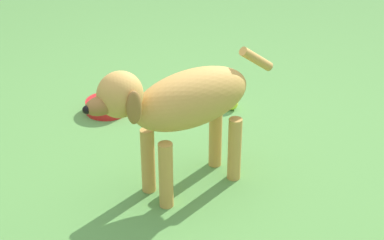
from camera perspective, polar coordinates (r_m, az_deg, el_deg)
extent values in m
plane|color=#548C42|center=(2.70, 0.15, -3.72)|extent=(14.00, 14.00, 0.00)
ellipsoid|color=#C69347|center=(2.35, 0.00, 2.03)|extent=(0.55, 0.39, 0.23)
cylinder|color=#C69347|center=(2.35, -2.44, -5.16)|extent=(0.06, 0.06, 0.28)
cylinder|color=#C69347|center=(2.44, -4.11, -3.80)|extent=(0.06, 0.06, 0.28)
cylinder|color=#C69347|center=(2.52, 3.98, -2.72)|extent=(0.06, 0.06, 0.28)
cylinder|color=#C69347|center=(2.60, 2.19, -1.53)|extent=(0.06, 0.06, 0.28)
ellipsoid|color=#C69347|center=(2.16, -6.71, 2.37)|extent=(0.22, 0.21, 0.17)
ellipsoid|color=olive|center=(2.14, -8.45, 1.34)|extent=(0.14, 0.12, 0.07)
sphere|color=black|center=(2.11, -9.76, 0.94)|extent=(0.03, 0.03, 0.03)
ellipsoid|color=olive|center=(2.11, -5.40, 1.15)|extent=(0.07, 0.05, 0.13)
ellipsoid|color=olive|center=(2.23, -7.50, 2.66)|extent=(0.07, 0.05, 0.13)
cylinder|color=#C69347|center=(2.50, 6.00, 5.65)|extent=(0.17, 0.10, 0.13)
sphere|color=#CCDE3A|center=(3.12, 3.69, 1.55)|extent=(0.07, 0.07, 0.07)
cylinder|color=red|center=(3.13, -7.86, 1.31)|extent=(0.22, 0.22, 0.06)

